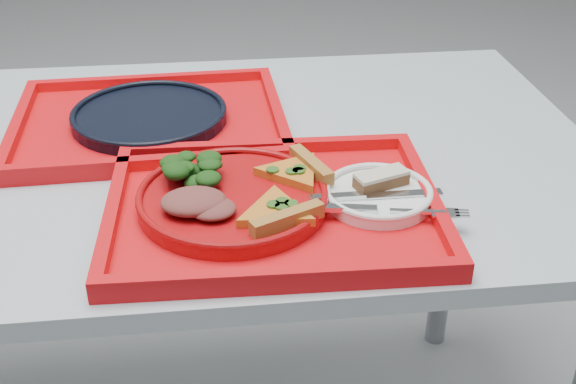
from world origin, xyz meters
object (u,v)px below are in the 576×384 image
object	(u,v)px
tray_main	(274,211)
navy_plate	(150,117)
tray_far	(150,125)
dinner_plate	(233,200)
dessert_bar	(381,179)

from	to	relation	value
tray_main	navy_plate	bearing A→B (deg)	122.95
tray_far	navy_plate	distance (m)	0.01
tray_main	dinner_plate	xyz separation A→B (m)	(-0.05, 0.01, 0.02)
tray_far	navy_plate	size ratio (longest dim) A/B	1.73
tray_far	navy_plate	world-z (taller)	navy_plate
tray_far	navy_plate	xyz separation A→B (m)	(0.00, 0.00, 0.01)
tray_main	dinner_plate	distance (m)	0.06
navy_plate	dessert_bar	size ratio (longest dim) A/B	3.19
tray_main	tray_far	size ratio (longest dim) A/B	1.00
tray_main	dinner_plate	size ratio (longest dim) A/B	1.73
dinner_plate	dessert_bar	size ratio (longest dim) A/B	3.19
tray_far	dessert_bar	world-z (taller)	dessert_bar
tray_main	dessert_bar	distance (m)	0.16
dinner_plate	dessert_bar	distance (m)	0.21
tray_far	dinner_plate	distance (m)	0.32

